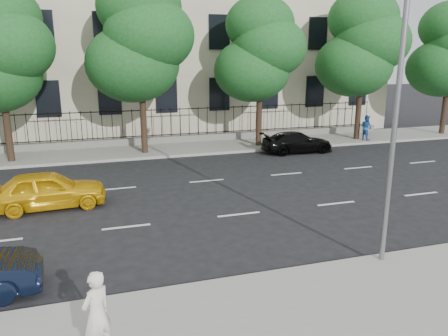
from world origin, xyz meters
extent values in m
plane|color=black|center=(0.00, 0.00, 0.00)|extent=(120.00, 120.00, 0.00)
cube|color=gray|center=(0.00, -4.00, 0.07)|extent=(60.00, 4.00, 0.15)
cube|color=gray|center=(0.00, 14.00, 0.07)|extent=(60.00, 4.00, 0.15)
cube|color=beige|center=(0.00, 23.00, 9.00)|extent=(34.00, 12.00, 18.00)
cube|color=slate|center=(0.00, 15.70, 0.35)|extent=(30.00, 0.50, 0.40)
cube|color=black|center=(0.00, 15.70, 0.65)|extent=(28.80, 0.05, 0.05)
cube|color=black|center=(0.00, 15.70, 2.25)|extent=(28.80, 0.05, 0.05)
cylinder|color=slate|center=(2.50, -2.30, 4.15)|extent=(0.14, 0.14, 8.00)
cylinder|color=#382619|center=(-9.00, 13.20, 1.64)|extent=(0.36, 0.36, 2.97)
ellipsoid|color=#18491B|center=(-8.50, 13.00, 6.00)|extent=(4.50, 4.50, 3.70)
cylinder|color=#382619|center=(-2.00, 13.20, 1.81)|extent=(0.36, 0.36, 3.32)
ellipsoid|color=#18491B|center=(-2.40, 13.50, 5.09)|extent=(5.13, 5.13, 4.21)
ellipsoid|color=#18491B|center=(-1.50, 13.00, 6.58)|extent=(4.86, 4.86, 4.00)
ellipsoid|color=#18491B|center=(-1.90, 13.60, 8.06)|extent=(4.59, 4.59, 3.78)
cylinder|color=#382619|center=(5.00, 13.20, 1.69)|extent=(0.36, 0.36, 3.08)
ellipsoid|color=#18491B|center=(4.60, 13.50, 4.67)|extent=(4.56, 4.56, 3.74)
ellipsoid|color=#18491B|center=(5.50, 13.00, 5.99)|extent=(4.32, 4.32, 3.55)
ellipsoid|color=#18491B|center=(5.10, 13.60, 7.31)|extent=(4.08, 4.08, 3.36)
cylinder|color=#382619|center=(12.00, 13.20, 1.76)|extent=(0.36, 0.36, 3.22)
ellipsoid|color=#18491B|center=(11.60, 13.50, 4.93)|extent=(4.94, 4.94, 4.06)
ellipsoid|color=#18491B|center=(12.50, 13.00, 6.36)|extent=(4.68, 4.68, 3.85)
ellipsoid|color=#18491B|center=(12.10, 13.60, 7.79)|extent=(4.42, 4.42, 3.64)
cylinder|color=#382619|center=(19.00, 13.20, 1.65)|extent=(0.36, 0.36, 3.01)
ellipsoid|color=#18491B|center=(18.60, 13.50, 4.66)|extent=(4.75, 4.75, 3.90)
imported|color=#E3A80D|center=(-6.60, 5.28, 0.71)|extent=(4.29, 1.96, 1.43)
imported|color=black|center=(6.64, 11.20, 0.61)|extent=(4.25, 1.80, 1.22)
imported|color=white|center=(-5.06, -4.07, 1.00)|extent=(0.74, 0.71, 1.70)
imported|color=#244F99|center=(12.35, 12.69, 0.96)|extent=(0.77, 0.91, 1.63)
camera|label=1|loc=(-4.91, -11.52, 5.63)|focal=35.00mm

